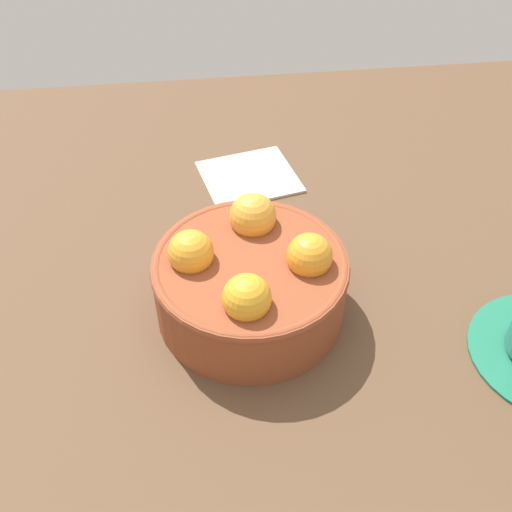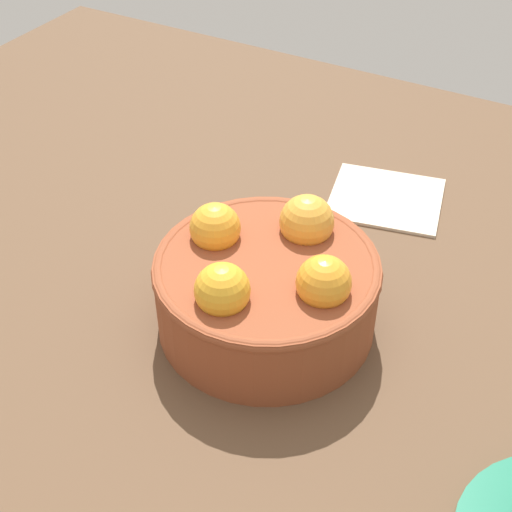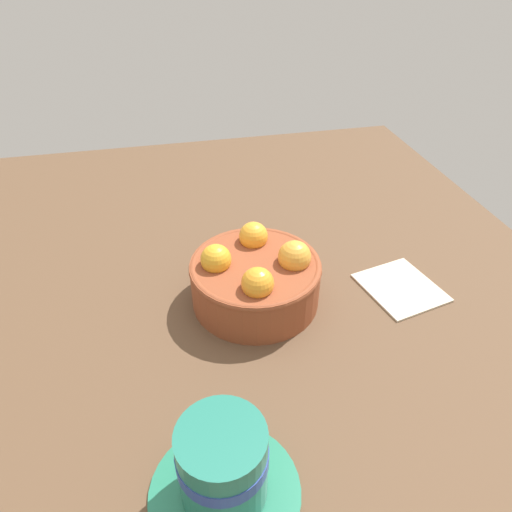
{
  "view_description": "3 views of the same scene",
  "coord_description": "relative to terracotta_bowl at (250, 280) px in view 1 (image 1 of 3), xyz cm",
  "views": [
    {
      "loc": [
        3.96,
        36.3,
        41.22
      ],
      "look_at": [
        -0.5,
        0.02,
        6.62
      ],
      "focal_mm": 42.58,
      "sensor_mm": 36.0,
      "label": 1
    },
    {
      "loc": [
        -18.64,
        35.15,
        39.8
      ],
      "look_at": [
        1.25,
        -0.64,
        5.7
      ],
      "focal_mm": 50.66,
      "sensor_mm": 36.0,
      "label": 2
    },
    {
      "loc": [
        -44.97,
        9.92,
        41.13
      ],
      "look_at": [
        1.5,
        -0.41,
        6.05
      ],
      "focal_mm": 32.32,
      "sensor_mm": 36.0,
      "label": 3
    }
  ],
  "objects": [
    {
      "name": "ground_plane",
      "position": [
        0.01,
        0.03,
        -6.1
      ],
      "size": [
        110.85,
        89.16,
        4.6
      ],
      "primitive_type": "cube",
      "color": "brown"
    },
    {
      "name": "terracotta_bowl",
      "position": [
        0.0,
        0.0,
        0.0
      ],
      "size": [
        16.81,
        16.81,
        8.96
      ],
      "color": "brown",
      "rests_on": "ground_plane"
    },
    {
      "name": "folded_napkin",
      "position": [
        -2.14,
        -19.91,
        -3.5
      ],
      "size": [
        12.05,
        11.36,
        0.6
      ],
      "primitive_type": "cube",
      "rotation": [
        0.0,
        0.0,
        0.21
      ],
      "color": "beige",
      "rests_on": "ground_plane"
    }
  ]
}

